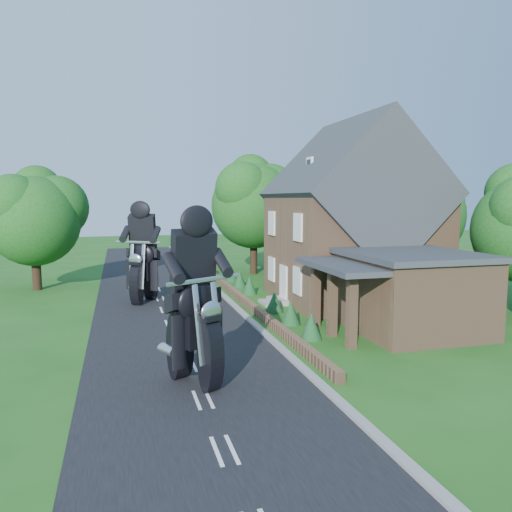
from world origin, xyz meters
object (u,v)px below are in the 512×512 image
object	(u,v)px
annex	(408,290)
motorcycle_lead	(195,359)
motorcycle_follow	(144,288)
garden_wall	(250,306)
house	(352,223)

from	to	relation	value
annex	motorcycle_lead	size ratio (longest dim) A/B	3.97
motorcycle_lead	motorcycle_follow	bearing A→B (deg)	-114.45
annex	garden_wall	bearing A→B (deg)	133.84
house	motorcycle_lead	size ratio (longest dim) A/B	5.77
garden_wall	annex	distance (m)	8.19
garden_wall	annex	bearing A→B (deg)	-46.16
garden_wall	motorcycle_lead	bearing A→B (deg)	-113.86
motorcycle_follow	motorcycle_lead	bearing A→B (deg)	125.85
garden_wall	house	distance (m)	7.52
motorcycle_lead	motorcycle_follow	distance (m)	13.01
annex	motorcycle_follow	xyz separation A→B (m)	(-10.80, 8.97, -0.93)
annex	motorcycle_follow	world-z (taller)	annex
garden_wall	motorcycle_lead	distance (m)	10.74
house	motorcycle_follow	world-z (taller)	house
garden_wall	motorcycle_follow	xyz separation A→B (m)	(-5.23, 3.17, 0.64)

